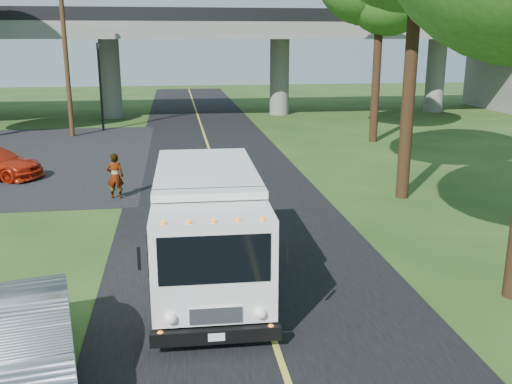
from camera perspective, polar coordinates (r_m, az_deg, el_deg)
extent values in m
plane|color=#244017|center=(11.10, 1.64, -14.29)|extent=(120.00, 120.00, 0.00)
cube|color=black|center=(20.33, -3.13, -0.41)|extent=(7.00, 90.00, 0.02)
cube|color=gold|center=(20.33, -3.13, -0.36)|extent=(0.12, 90.00, 0.01)
cube|color=slate|center=(41.56, -6.07, 15.80)|extent=(50.00, 9.00, 1.20)
cube|color=black|center=(37.19, -5.83, 17.29)|extent=(50.00, 0.25, 0.80)
cube|color=black|center=(45.98, -6.33, 16.85)|extent=(50.00, 0.25, 0.80)
cylinder|color=slate|center=(41.84, -14.33, 10.90)|extent=(1.40, 1.40, 5.40)
cylinder|color=slate|center=(42.32, 2.36, 11.39)|extent=(1.40, 1.40, 5.40)
cylinder|color=slate|center=(46.03, 17.50, 11.02)|extent=(1.40, 1.40, 5.40)
cylinder|color=black|center=(35.90, -15.29, 10.05)|extent=(0.14, 0.14, 5.20)
imported|color=black|center=(35.79, -15.51, 13.23)|extent=(0.18, 0.22, 1.10)
cylinder|color=#472D19|center=(34.04, -18.48, 12.77)|extent=(0.26, 0.26, 9.00)
cylinder|color=#382314|center=(20.19, 15.07, 10.07)|extent=(0.44, 0.44, 7.70)
cylinder|color=#382314|center=(31.46, 11.92, 10.94)|extent=(0.44, 0.44, 6.65)
cube|color=white|center=(13.47, -4.99, -1.72)|extent=(2.31, 4.14, 2.09)
cube|color=white|center=(10.78, -4.38, -6.61)|extent=(2.27, 1.72, 1.91)
cube|color=black|center=(9.91, -4.18, -6.72)|extent=(1.96, 0.11, 0.88)
cube|color=black|center=(10.43, -4.00, -14.14)|extent=(2.33, 0.21, 0.26)
cube|color=white|center=(13.55, -4.80, -7.35)|extent=(2.34, 5.44, 0.17)
cylinder|color=black|center=(11.38, -9.19, -11.32)|extent=(0.28, 0.84, 0.84)
cylinder|color=black|center=(11.45, 0.52, -10.94)|extent=(0.28, 0.84, 0.84)
cylinder|color=black|center=(14.98, -8.71, -4.67)|extent=(0.28, 0.84, 0.84)
cylinder|color=black|center=(15.04, -1.45, -4.43)|extent=(0.28, 0.84, 0.84)
imported|color=gray|center=(10.01, -22.30, -14.29)|extent=(2.43, 4.59, 1.44)
imported|color=gray|center=(20.44, -13.91, 1.55)|extent=(0.62, 0.43, 1.62)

